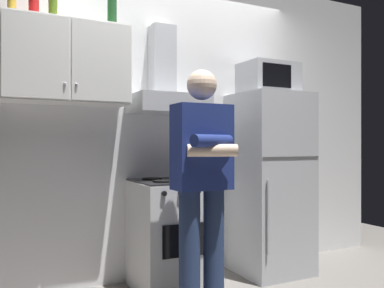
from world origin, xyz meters
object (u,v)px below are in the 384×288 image
at_px(refrigerator, 269,183).
at_px(bottle_olive_oil, 53,5).
at_px(microwave, 268,79).
at_px(cooking_pot, 194,173).
at_px(upper_cabinet, 66,63).
at_px(range_hood, 166,90).
at_px(person_standing, 202,182).
at_px(bottle_spice_jar, 12,7).
at_px(bottle_wine_green, 112,8).
at_px(stove_oven, 173,234).

xyz_separation_m(refrigerator, bottle_olive_oil, (-1.85, 0.11, 1.36)).
relative_size(microwave, cooking_pot, 1.57).
relative_size(upper_cabinet, refrigerator, 0.56).
relative_size(range_hood, cooking_pot, 2.46).
relative_size(upper_cabinet, person_standing, 0.55).
height_order(range_hood, microwave, range_hood).
xyz_separation_m(refrigerator, bottle_spice_jar, (-2.12, 0.15, 1.32)).
distance_m(cooking_pot, bottle_wine_green, 1.43).
bearing_deg(bottle_wine_green, person_standing, -60.31).
xyz_separation_m(range_hood, bottle_olive_oil, (-0.90, -0.01, 0.56)).
bearing_deg(bottle_olive_oil, cooking_pot, -12.77).
xyz_separation_m(cooking_pot, bottle_wine_green, (-0.59, 0.23, 1.28)).
bearing_deg(microwave, bottle_olive_oil, 177.07).
height_order(microwave, bottle_olive_oil, bottle_olive_oil).
height_order(person_standing, cooking_pot, person_standing).
height_order(bottle_olive_oil, bottle_wine_green, bottle_wine_green).
height_order(refrigerator, bottle_olive_oil, bottle_olive_oil).
distance_m(cooking_pot, bottle_spice_jar, 1.78).
bearing_deg(bottle_spice_jar, bottle_wine_green, -2.69).
distance_m(refrigerator, bottle_wine_green, 1.99).
height_order(cooking_pot, bottle_olive_oil, bottle_olive_oil).
bearing_deg(cooking_pot, bottle_olive_oil, 167.23).
distance_m(range_hood, refrigerator, 1.25).
xyz_separation_m(range_hood, person_standing, (-0.05, -0.73, -0.70)).
relative_size(stove_oven, bottle_wine_green, 2.78).
distance_m(range_hood, microwave, 0.97).
height_order(person_standing, bottle_wine_green, bottle_wine_green).
bearing_deg(range_hood, bottle_spice_jar, 179.00).
bearing_deg(bottle_spice_jar, stove_oven, -7.17).
bearing_deg(upper_cabinet, bottle_spice_jar, 176.64).
relative_size(upper_cabinet, stove_oven, 1.03).
bearing_deg(person_standing, upper_cabinet, 135.74).
distance_m(range_hood, cooking_pot, 0.73).
xyz_separation_m(range_hood, microwave, (0.95, -0.11, 0.14)).
bearing_deg(bottle_wine_green, cooking_pot, -21.53).
xyz_separation_m(microwave, bottle_olive_oil, (-1.85, 0.09, 0.42)).
height_order(person_standing, bottle_olive_oil, bottle_olive_oil).
xyz_separation_m(cooking_pot, bottle_olive_oil, (-1.03, 0.23, 1.24)).
distance_m(microwave, cooking_pot, 1.17).
distance_m(upper_cabinet, bottle_olive_oil, 0.42).
xyz_separation_m(upper_cabinet, bottle_olive_oil, (-0.10, -0.01, 0.41)).
height_order(range_hood, refrigerator, range_hood).
bearing_deg(upper_cabinet, microwave, -3.48).
height_order(stove_oven, microwave, microwave).
height_order(refrigerator, bottle_spice_jar, bottle_spice_jar).
bearing_deg(cooking_pot, bottle_wine_green, 158.47).
bearing_deg(bottle_olive_oil, bottle_wine_green, 0.01).
distance_m(upper_cabinet, stove_oven, 1.55).
height_order(upper_cabinet, bottle_wine_green, bottle_wine_green).
bearing_deg(upper_cabinet, cooking_pot, -14.73).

